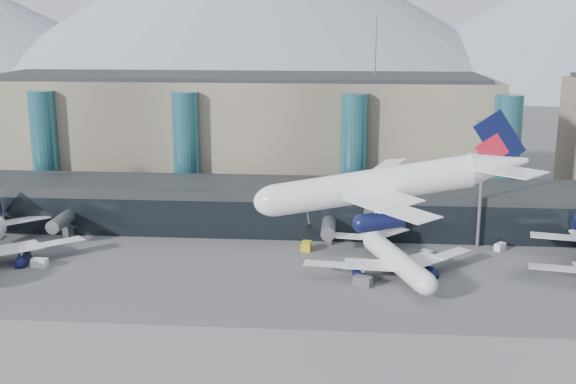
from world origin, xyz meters
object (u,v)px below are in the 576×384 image
object	(u,v)px
hero_jet	(400,175)
veh_b	(306,246)
veh_c	(363,281)
veh_d	(500,247)
jet_parked_mid	(389,249)
lightmast_mid	(482,177)
veh_a	(40,263)
veh_g	(427,253)

from	to	relation	value
hero_jet	veh_b	size ratio (longest dim) A/B	12.52
hero_jet	veh_c	xyz separation A→B (m)	(-3.57, 28.19, -24.96)
veh_b	veh_d	world-z (taller)	veh_b
veh_c	jet_parked_mid	bearing A→B (deg)	83.47
lightmast_mid	jet_parked_mid	size ratio (longest dim) A/B	0.75
hero_jet	veh_d	distance (m)	61.06
jet_parked_mid	veh_a	xyz separation A→B (m)	(-64.42, -3.52, -3.37)
veh_b	veh_d	xyz separation A→B (m)	(38.39, 3.20, -0.13)
veh_d	hero_jet	bearing A→B (deg)	-165.81
veh_b	veh_g	size ratio (longest dim) A/B	1.41
lightmast_mid	veh_b	world-z (taller)	lightmast_mid
veh_g	hero_jet	bearing A→B (deg)	-64.02
veh_a	veh_g	bearing A→B (deg)	15.49
jet_parked_mid	veh_a	size ratio (longest dim) A/B	11.94
veh_a	veh_b	distance (m)	50.68
lightmast_mid	veh_b	size ratio (longest dim) A/B	8.83
lightmast_mid	veh_g	bearing A→B (deg)	-147.75
jet_parked_mid	veh_b	bearing A→B (deg)	37.25
veh_c	hero_jet	bearing A→B (deg)	-58.81
hero_jet	veh_d	size ratio (longest dim) A/B	14.60
veh_g	veh_b	bearing A→B (deg)	-146.69
lightmast_mid	veh_a	distance (m)	86.29
veh_b	veh_c	size ratio (longest dim) A/B	0.93
hero_jet	veh_g	size ratio (longest dim) A/B	17.61
veh_a	hero_jet	bearing A→B (deg)	-21.86
jet_parked_mid	veh_c	size ratio (longest dim) A/B	10.98
veh_b	veh_g	world-z (taller)	veh_b
veh_b	veh_d	distance (m)	38.52
veh_a	veh_d	bearing A→B (deg)	16.94
veh_d	veh_g	xyz separation A→B (m)	(-14.92, -4.84, -0.11)
veh_a	jet_parked_mid	bearing A→B (deg)	8.89
jet_parked_mid	veh_d	bearing A→B (deg)	-77.93
jet_parked_mid	veh_a	distance (m)	64.61
jet_parked_mid	veh_b	size ratio (longest dim) A/B	11.85
veh_c	veh_g	distance (m)	21.35
lightmast_mid	jet_parked_mid	xyz separation A→B (m)	(-18.59, -15.69, -10.24)
jet_parked_mid	veh_b	xyz separation A→B (m)	(-15.72, 10.49, -3.34)
veh_d	veh_g	world-z (taller)	veh_d
veh_c	veh_a	bearing A→B (deg)	-160.65
veh_a	veh_c	world-z (taller)	veh_c
jet_parked_mid	veh_c	xyz separation A→B (m)	(-4.91, -8.34, -3.31)
veh_d	veh_c	bearing A→B (deg)	168.35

